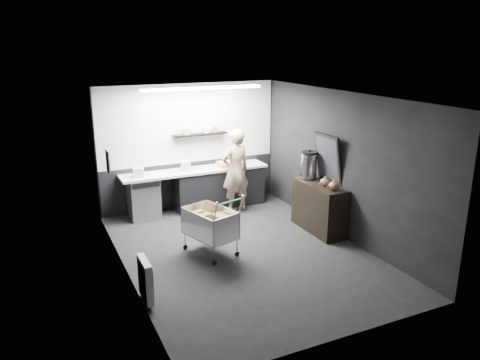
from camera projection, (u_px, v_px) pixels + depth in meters
name	position (u px, v px, depth m)	size (l,w,h in m)	color
floor	(243.00, 252.00, 8.18)	(5.50, 5.50, 0.00)	black
ceiling	(244.00, 96.00, 7.41)	(5.50, 5.50, 0.00)	silver
wall_back	(190.00, 146.00, 10.19)	(5.50, 5.50, 0.00)	black
wall_front	(345.00, 238.00, 5.40)	(5.50, 5.50, 0.00)	black
wall_left	(123.00, 194.00, 6.99)	(5.50, 5.50, 0.00)	black
wall_right	(342.00, 165.00, 8.60)	(5.50, 5.50, 0.00)	black
kitchen_wall_panel	(189.00, 123.00, 10.03)	(3.95, 0.02, 1.70)	silver
dado_panel	(191.00, 184.00, 10.41)	(3.95, 0.02, 1.00)	black
floating_shelf	(200.00, 134.00, 10.08)	(1.20, 0.22, 0.04)	black
wall_clock	(248.00, 106.00, 10.50)	(0.20, 0.20, 0.03)	silver
poster	(108.00, 161.00, 8.07)	(0.02, 0.30, 0.40)	white
poster_red_band	(108.00, 157.00, 8.05)	(0.01, 0.22, 0.10)	red
radiator	(145.00, 280.00, 6.51)	(0.10, 0.50, 0.60)	silver
ceiling_strip	(203.00, 88.00, 9.03)	(2.40, 0.20, 0.04)	white
prep_counter	(202.00, 188.00, 10.21)	(3.20, 0.61, 0.90)	black
person	(236.00, 171.00, 9.94)	(0.66, 0.43, 1.80)	beige
shopping_cart	(210.00, 225.00, 8.01)	(0.84, 1.13, 1.07)	silver
sideboard	(319.00, 201.00, 8.99)	(0.54, 1.26, 1.88)	black
fire_extinguisher	(149.00, 281.00, 6.74)	(0.14, 0.14, 0.46)	red
cardboard_box	(229.00, 164.00, 10.28)	(0.50, 0.38, 0.10)	#A47E57
pink_tub	(186.00, 166.00, 9.91)	(0.21, 0.21, 0.21)	beige
white_container	(139.00, 173.00, 9.46)	(0.21, 0.16, 0.18)	silver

